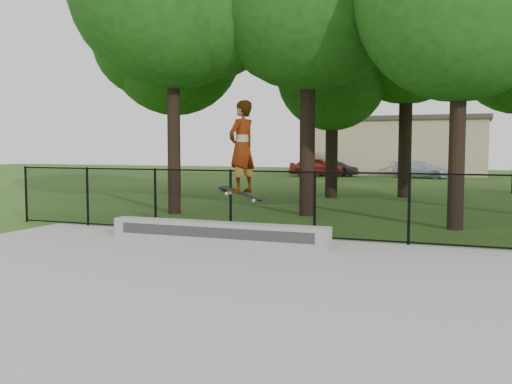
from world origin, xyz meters
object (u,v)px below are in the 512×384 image
car_a (317,167)px  skater_airborne (242,148)px  grind_ledge (217,232)px  car_c (421,170)px  car_b (336,169)px

car_a → skater_airborne: bearing=-178.8°
skater_airborne → grind_ledge: bearing=173.8°
grind_ledge → car_a: (-5.51, 28.54, 0.40)m
grind_ledge → car_a: size_ratio=1.22×
grind_ledge → car_c: size_ratio=1.37×
car_a → skater_airborne: (6.11, -28.60, 1.37)m
car_b → car_a: bearing=137.0°
grind_ledge → car_b: size_ratio=1.71×
grind_ledge → car_c: car_c is taller
grind_ledge → car_a: car_a is taller
car_c → grind_ledge: bearing=-167.4°
car_a → car_c: 7.14m
car_a → car_c: car_a is taller
grind_ledge → skater_airborne: size_ratio=2.32×
grind_ledge → skater_airborne: 1.87m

